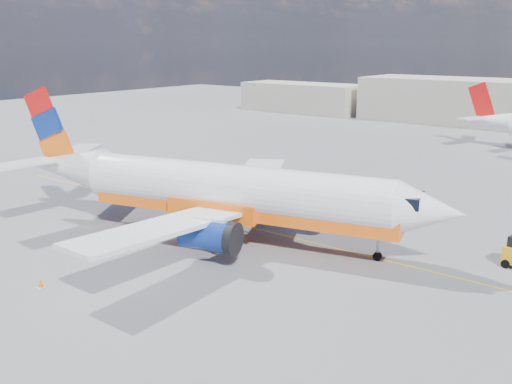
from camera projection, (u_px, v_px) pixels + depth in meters
The scene contains 5 objects.
ground at pixel (276, 250), 40.44m from camera, with size 240.00×240.00×0.00m, color #5B5B5F.
taxi_line at pixel (299, 239), 42.73m from camera, with size 70.00×0.15×0.01m, color yellow.
terminal_annex at pixel (303, 98), 121.39m from camera, with size 26.00×10.00×6.00m, color beige.
main_jet at pixel (220, 191), 42.31m from camera, with size 36.05×27.58×10.88m.
traffic_cone at pixel (40, 283), 34.24m from camera, with size 0.41×0.41×0.57m.
Camera 1 is at (22.24, -30.93, 14.26)m, focal length 40.00 mm.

